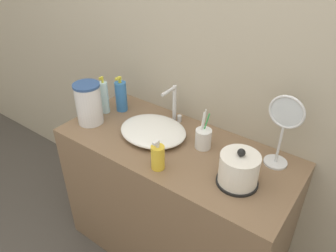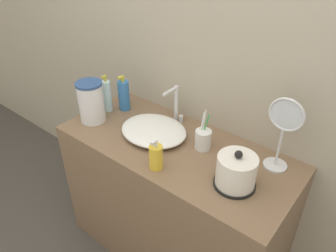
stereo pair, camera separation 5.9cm
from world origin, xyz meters
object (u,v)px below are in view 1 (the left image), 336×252
faucet (174,103)px  vanity_mirror (283,126)px  mouthwash_bottle (121,96)px  toothbrush_cup (203,138)px  lotion_bottle (158,157)px  shampoo_bottle (104,97)px  water_pitcher (89,103)px  electric_kettle (239,170)px

faucet → vanity_mirror: 0.61m
mouthwash_bottle → toothbrush_cup: bearing=-3.5°
faucet → lotion_bottle: (0.18, -0.38, -0.05)m
toothbrush_cup → shampoo_bottle: shampoo_bottle is taller
lotion_bottle → shampoo_bottle: bearing=158.4°
faucet → mouthwash_bottle: (-0.32, -0.08, -0.02)m
lotion_bottle → mouthwash_bottle: mouthwash_bottle is taller
shampoo_bottle → vanity_mirror: size_ratio=0.64×
water_pitcher → mouthwash_bottle: bearing=76.3°
vanity_mirror → electric_kettle: bearing=-110.5°
vanity_mirror → water_pitcher: 1.01m
faucet → shampoo_bottle: 0.41m
toothbrush_cup → lotion_bottle: (-0.08, -0.26, 0.01)m
water_pitcher → faucet: bearing=37.2°
electric_kettle → water_pitcher: 0.89m
electric_kettle → vanity_mirror: (0.09, 0.23, 0.14)m
faucet → toothbrush_cup: 0.29m
toothbrush_cup → water_pitcher: size_ratio=0.90×
toothbrush_cup → vanity_mirror: (0.34, 0.09, 0.15)m
mouthwash_bottle → vanity_mirror: size_ratio=0.60×
water_pitcher → shampoo_bottle: bearing=94.9°
mouthwash_bottle → electric_kettle: bearing=-11.7°
mouthwash_bottle → water_pitcher: size_ratio=0.92×
toothbrush_cup → mouthwash_bottle: bearing=176.5°
electric_kettle → faucet: bearing=153.9°
mouthwash_bottle → water_pitcher: bearing=-103.7°
toothbrush_cup → vanity_mirror: vanity_mirror is taller
lotion_bottle → mouthwash_bottle: bearing=149.3°
electric_kettle → vanity_mirror: 0.28m
electric_kettle → shampoo_bottle: 0.90m
faucet → water_pitcher: size_ratio=0.91×
faucet → toothbrush_cup: faucet is taller
water_pitcher → electric_kettle: bearing=1.9°
faucet → electric_kettle: bearing=-26.1°
lotion_bottle → shampoo_bottle: shampoo_bottle is taller
shampoo_bottle → water_pitcher: size_ratio=0.97×
shampoo_bottle → mouthwash_bottle: size_ratio=1.05×
electric_kettle → toothbrush_cup: bearing=151.7°
toothbrush_cup → water_pitcher: (-0.63, -0.17, 0.06)m
lotion_bottle → water_pitcher: (-0.55, 0.09, 0.05)m
lotion_bottle → shampoo_bottle: (-0.56, 0.22, 0.04)m
faucet → electric_kettle: 0.58m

